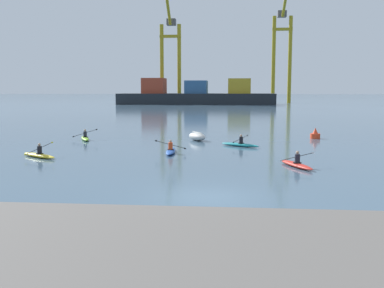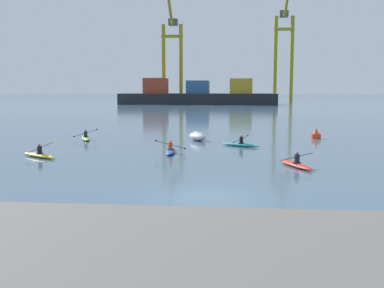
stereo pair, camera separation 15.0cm
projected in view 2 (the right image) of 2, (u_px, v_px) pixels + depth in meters
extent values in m
plane|color=#425B70|center=(205.00, 197.00, 18.60)|extent=(800.00, 800.00, 0.00)
cube|color=#1E2328|center=(198.00, 99.00, 134.07)|extent=(46.60, 11.67, 3.19)
cube|color=#993823|center=(156.00, 86.00, 134.79)|extent=(6.52, 8.17, 4.60)
cube|color=#2D5684|center=(198.00, 87.00, 133.64)|extent=(6.52, 8.17, 3.82)
cube|color=#B29323|center=(241.00, 86.00, 132.41)|extent=(6.52, 8.17, 4.41)
cylinder|color=olive|center=(164.00, 64.00, 142.23)|extent=(1.20, 1.20, 24.85)
cylinder|color=olive|center=(181.00, 64.00, 141.71)|extent=(1.20, 1.20, 24.85)
cube|color=olive|center=(172.00, 36.00, 140.91)|extent=(6.79, 0.90, 0.90)
cylinder|color=olive|center=(169.00, 5.00, 134.42)|extent=(0.90, 11.61, 10.35)
cube|color=#47474C|center=(173.00, 22.00, 142.80)|extent=(2.80, 2.80, 2.00)
cylinder|color=olive|center=(275.00, 60.00, 144.93)|extent=(1.20, 1.20, 27.90)
cylinder|color=olive|center=(292.00, 60.00, 144.44)|extent=(1.20, 1.20, 27.90)
cube|color=olive|center=(284.00, 29.00, 143.49)|extent=(6.45, 0.90, 0.90)
cube|color=#47474C|center=(284.00, 14.00, 145.33)|extent=(2.80, 2.80, 2.00)
ellipsoid|color=beige|center=(198.00, 137.00, 39.15)|extent=(2.19, 2.81, 0.70)
cube|color=beige|center=(198.00, 132.00, 39.10)|extent=(0.97, 1.75, 0.06)
cylinder|color=red|center=(316.00, 136.00, 40.67)|extent=(0.90, 0.90, 0.45)
cone|color=red|center=(316.00, 131.00, 40.61)|extent=(0.50, 0.49, 0.55)
ellipsoid|color=yellow|center=(39.00, 155.00, 29.50)|extent=(3.17, 2.36, 0.26)
torus|color=black|center=(40.00, 153.00, 29.42)|extent=(0.68, 0.68, 0.05)
cylinder|color=black|center=(40.00, 150.00, 29.39)|extent=(0.30, 0.30, 0.50)
sphere|color=tan|center=(39.00, 145.00, 29.34)|extent=(0.19, 0.19, 0.19)
cylinder|color=black|center=(39.00, 148.00, 29.41)|extent=(1.14, 1.71, 0.62)
ellipsoid|color=yellow|center=(25.00, 154.00, 28.66)|extent=(0.15, 0.19, 0.16)
ellipsoid|color=yellow|center=(52.00, 142.00, 30.15)|extent=(0.15, 0.19, 0.16)
ellipsoid|color=#2856B2|center=(171.00, 151.00, 31.47)|extent=(0.78, 3.43, 0.26)
torus|color=black|center=(170.00, 149.00, 31.35)|extent=(0.52, 0.52, 0.05)
cylinder|color=#DB471E|center=(170.00, 146.00, 31.32)|extent=(0.30, 0.30, 0.50)
sphere|color=tan|center=(170.00, 141.00, 31.28)|extent=(0.19, 0.19, 0.19)
cylinder|color=black|center=(171.00, 145.00, 31.36)|extent=(2.04, 0.14, 0.56)
ellipsoid|color=black|center=(156.00, 141.00, 31.37)|extent=(0.20, 0.05, 0.15)
ellipsoid|color=black|center=(185.00, 148.00, 31.35)|extent=(0.20, 0.05, 0.15)
ellipsoid|color=red|center=(296.00, 165.00, 25.79)|extent=(1.84, 3.37, 0.26)
torus|color=black|center=(297.00, 163.00, 25.68)|extent=(0.64, 0.64, 0.05)
cylinder|color=#23232D|center=(297.00, 159.00, 25.65)|extent=(0.30, 0.30, 0.50)
sphere|color=tan|center=(297.00, 153.00, 25.61)|extent=(0.19, 0.19, 0.19)
cylinder|color=black|center=(297.00, 157.00, 25.69)|extent=(1.93, 0.82, 0.39)
ellipsoid|color=silver|center=(280.00, 161.00, 25.41)|extent=(0.20, 0.11, 0.14)
ellipsoid|color=silver|center=(312.00, 153.00, 25.96)|extent=(0.20, 0.11, 0.14)
ellipsoid|color=teal|center=(240.00, 145.00, 35.10)|extent=(3.19, 2.34, 0.26)
torus|color=black|center=(241.00, 143.00, 35.02)|extent=(0.68, 0.68, 0.05)
cylinder|color=black|center=(241.00, 140.00, 34.99)|extent=(0.30, 0.30, 0.50)
sphere|color=tan|center=(241.00, 136.00, 34.95)|extent=(0.19, 0.19, 0.19)
cylinder|color=black|center=(241.00, 139.00, 35.01)|extent=(1.15, 1.76, 0.40)
ellipsoid|color=black|center=(234.00, 142.00, 34.22)|extent=(0.14, 0.19, 0.14)
ellipsoid|color=black|center=(248.00, 135.00, 35.79)|extent=(0.14, 0.19, 0.14)
ellipsoid|color=#7ABC2D|center=(86.00, 138.00, 39.76)|extent=(1.88, 3.36, 0.26)
torus|color=black|center=(86.00, 137.00, 39.65)|extent=(0.64, 0.64, 0.05)
cylinder|color=#23232D|center=(86.00, 134.00, 39.62)|extent=(0.30, 0.30, 0.50)
sphere|color=tan|center=(86.00, 130.00, 39.58)|extent=(0.19, 0.19, 0.19)
cylinder|color=black|center=(86.00, 133.00, 39.66)|extent=(1.88, 0.82, 0.61)
ellipsoid|color=black|center=(74.00, 137.00, 39.39)|extent=(0.20, 0.12, 0.16)
ellipsoid|color=black|center=(97.00, 129.00, 39.92)|extent=(0.20, 0.12, 0.16)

